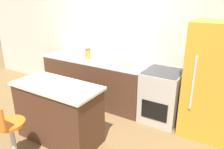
% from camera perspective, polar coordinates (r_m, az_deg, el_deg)
% --- Properties ---
extents(ground_plane, '(14.00, 14.00, 0.00)m').
position_cam_1_polar(ground_plane, '(4.36, -3.42, -9.45)').
color(ground_plane, brown).
extents(wall_back, '(8.00, 0.06, 2.60)m').
position_cam_1_polar(wall_back, '(4.48, 1.43, 9.15)').
color(wall_back, beige).
rests_on(wall_back, ground_plane).
extents(back_counter, '(2.24, 0.66, 0.93)m').
position_cam_1_polar(back_counter, '(4.60, -4.53, -1.54)').
color(back_counter, '#4C2D1E').
rests_on(back_counter, ground_plane).
extents(kitchen_island, '(1.35, 0.64, 0.92)m').
position_cam_1_polar(kitchen_island, '(3.48, -13.77, -9.56)').
color(kitchen_island, '#4C2D1E').
rests_on(kitchen_island, ground_plane).
extents(oven_range, '(0.65, 0.67, 0.93)m').
position_cam_1_polar(oven_range, '(3.99, 12.79, -5.46)').
color(oven_range, '#B7B2A8').
rests_on(oven_range, ground_plane).
extents(refrigerator, '(0.76, 0.70, 1.80)m').
position_cam_1_polar(refrigerator, '(3.67, 24.63, -1.64)').
color(refrigerator, gold).
rests_on(refrigerator, ground_plane).
extents(stool_chair, '(0.38, 0.38, 0.91)m').
position_cam_1_polar(stool_chair, '(3.24, -25.16, -13.80)').
color(stool_chair, '#B7B7BC').
rests_on(stool_chair, ground_plane).
extents(kettle, '(0.20, 0.20, 0.21)m').
position_cam_1_polar(kettle, '(4.63, -8.36, 5.58)').
color(kettle, silver).
rests_on(kettle, back_counter).
extents(mixing_bowl, '(0.28, 0.28, 0.10)m').
position_cam_1_polar(mixing_bowl, '(4.06, 3.44, 3.25)').
color(mixing_bowl, '#C1B28E').
rests_on(mixing_bowl, back_counter).
extents(canister_jar, '(0.12, 0.12, 0.20)m').
position_cam_1_polar(canister_jar, '(4.50, -6.30, 5.50)').
color(canister_jar, '#B77F33').
rests_on(canister_jar, back_counter).
extents(fruit_bowl, '(0.25, 0.25, 0.06)m').
position_cam_1_polar(fruit_bowl, '(3.22, -13.61, -2.44)').
color(fruit_bowl, white).
rests_on(fruit_bowl, kitchen_island).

